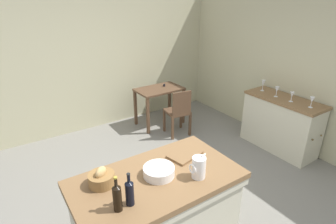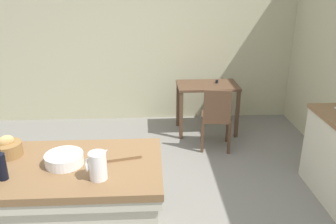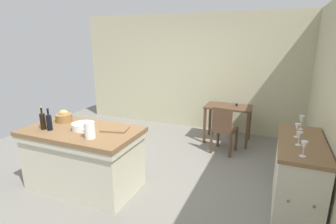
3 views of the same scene
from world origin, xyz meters
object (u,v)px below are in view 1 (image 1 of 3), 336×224
island_table (158,209)px  wine_glass_left (292,95)px  wine_glass_far_left (312,100)px  wine_glass_right (263,83)px  pitcher (199,167)px  wooden_chair (179,111)px  wine_bottle_amber (117,197)px  side_cabinet (280,124)px  writing_desk (159,94)px  bread_basket (102,178)px  wine_glass_middle (277,90)px  cutting_board (185,154)px  wash_bowl (159,171)px  wine_bottle_dark (130,192)px

island_table → wine_glass_left: bearing=8.6°
wine_glass_far_left → wine_glass_right: bearing=87.9°
wine_glass_left → wine_glass_right: 0.59m
pitcher → wine_glass_right: (2.44, 1.21, 0.07)m
wooden_chair → island_table: bearing=-130.7°
wine_glass_left → wine_glass_right: wine_glass_right is taller
island_table → wine_bottle_amber: bearing=-158.3°
wine_glass_far_left → wine_glass_left: bearing=94.5°
side_cabinet → pitcher: pitcher is taller
writing_desk → bread_basket: bread_basket is taller
wine_glass_far_left → wine_glass_left: 0.31m
wine_glass_far_left → wine_glass_middle: bearing=92.9°
pitcher → cutting_board: 0.40m
side_cabinet → wooden_chair: 1.76m
island_table → side_cabinet: bearing=11.2°
wooden_chair → wine_bottle_amber: size_ratio=2.80×
writing_desk → wooden_chair: wooden_chair is taller
wash_bowl → cutting_board: wash_bowl is taller
wine_glass_middle → side_cabinet: bearing=-65.8°
side_cabinet → wine_glass_far_left: bearing=-93.8°
writing_desk → wine_bottle_dark: wine_bottle_dark is taller
cutting_board → wine_glass_left: 2.28m
wooden_chair → wine_glass_right: 1.55m
wine_glass_middle → wine_bottle_amber: bearing=-164.8°
bread_basket → wash_bowl: bearing=-19.0°
wash_bowl → wine_glass_left: size_ratio=1.92×
pitcher → wine_glass_middle: bearing=20.6°
bread_basket → wine_bottle_amber: 0.38m
wooden_chair → writing_desk: bearing=93.2°
wooden_chair → wine_bottle_dark: 2.90m
writing_desk → cutting_board: cutting_board is taller
wash_bowl → wine_glass_right: (2.73, 0.99, 0.13)m
island_table → cutting_board: cutting_board is taller
wine_glass_right → wine_bottle_dark: bearing=-159.3°
writing_desk → wooden_chair: 0.63m
island_table → writing_desk: 2.95m
island_table → side_cabinet: 2.81m
island_table → wine_bottle_dark: wine_bottle_dark is taller
writing_desk → cutting_board: 2.60m
wooden_chair → cutting_board: (-1.17, -1.72, 0.39)m
island_table → bread_basket: bearing=158.7°
wine_bottle_amber → island_table: bearing=21.7°
wooden_chair → wine_glass_far_left: size_ratio=5.43×
wine_glass_left → wine_glass_far_left: bearing=-85.5°
side_cabinet → wine_glass_far_left: size_ratio=7.67×
wooden_chair → wine_glass_middle: 1.71m
island_table → wine_bottle_dark: (-0.37, -0.19, 0.52)m
writing_desk → wash_bowl: wash_bowl is taller
island_table → wooden_chair: (1.61, 1.88, 0.02)m
cutting_board → wine_glass_far_left: wine_glass_far_left is taller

